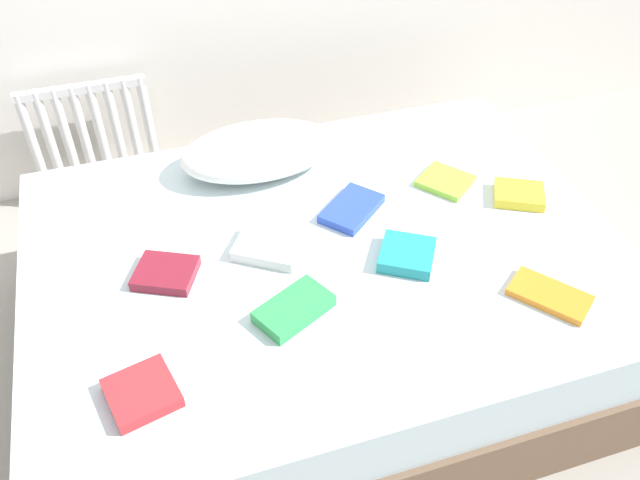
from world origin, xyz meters
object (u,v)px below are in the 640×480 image
object	(u,v)px
textbook_blue	(352,209)
textbook_yellow	(519,195)
radiator	(91,131)
textbook_maroon	(166,273)
textbook_white	(268,247)
bed	(324,297)
textbook_red	(142,393)
textbook_green	(294,309)
textbook_teal	(407,255)
textbook_orange	(550,295)
pillow	(259,150)
textbook_lime	(445,181)

from	to	relation	value
textbook_blue	textbook_yellow	world-z (taller)	textbook_yellow
radiator	textbook_maroon	size ratio (longest dim) A/B	3.01
textbook_white	bed	bearing A→B (deg)	26.03
bed	radiator	world-z (taller)	radiator
radiator	textbook_maroon	bearing A→B (deg)	-80.60
textbook_red	textbook_white	world-z (taller)	same
textbook_maroon	textbook_green	size ratio (longest dim) A/B	0.80
textbook_teal	textbook_orange	bearing A→B (deg)	-8.13
bed	textbook_maroon	distance (m)	0.59
pillow	textbook_teal	world-z (taller)	pillow
textbook_green	textbook_lime	distance (m)	0.85
radiator	textbook_lime	distance (m)	1.62
textbook_yellow	textbook_teal	size ratio (longest dim) A/B	1.01
radiator	textbook_teal	xyz separation A→B (m)	(0.96, -1.35, 0.16)
textbook_blue	textbook_red	world-z (taller)	textbook_red
bed	textbook_white	bearing A→B (deg)	172.42
pillow	textbook_white	bearing A→B (deg)	-100.30
textbook_maroon	textbook_yellow	bearing A→B (deg)	26.75
textbook_maroon	textbook_blue	bearing A→B (deg)	36.80
textbook_blue	bed	bearing A→B (deg)	-177.25
textbook_maroon	textbook_white	xyz separation A→B (m)	(0.34, 0.02, 0.00)
bed	textbook_lime	bearing A→B (deg)	19.35
textbook_green	textbook_red	xyz separation A→B (m)	(-0.47, -0.16, -0.00)
textbook_teal	textbook_orange	xyz separation A→B (m)	(0.35, -0.29, -0.01)
bed	textbook_yellow	xyz separation A→B (m)	(0.75, 0.02, 0.27)
textbook_orange	radiator	bearing A→B (deg)	-178.99
radiator	textbook_white	distance (m)	1.30
bed	textbook_orange	distance (m)	0.78
bed	textbook_teal	xyz separation A→B (m)	(0.23, -0.15, 0.27)
textbook_blue	textbook_yellow	size ratio (longest dim) A/B	1.32
textbook_orange	textbook_maroon	bearing A→B (deg)	-149.58
bed	textbook_blue	size ratio (longest dim) A/B	8.67
radiator	textbook_red	world-z (taller)	radiator
radiator	textbook_green	xyz separation A→B (m)	(0.54, -1.46, 0.16)
textbook_green	textbook_orange	size ratio (longest dim) A/B	0.97
textbook_green	bed	bearing A→B (deg)	28.53
textbook_green	textbook_teal	bearing A→B (deg)	-11.46
textbook_blue	textbook_orange	xyz separation A→B (m)	(0.44, -0.58, -0.00)
textbook_yellow	textbook_red	xyz separation A→B (m)	(-1.40, -0.45, 0.00)
textbook_blue	textbook_white	xyz separation A→B (m)	(-0.33, -0.11, 0.00)
radiator	textbook_red	xyz separation A→B (m)	(0.07, -1.63, 0.16)
textbook_blue	textbook_orange	distance (m)	0.72
radiator	pillow	distance (m)	0.96
textbook_maroon	textbook_orange	xyz separation A→B (m)	(1.11, -0.45, -0.01)
radiator	textbook_red	distance (m)	1.64
textbook_yellow	textbook_teal	world-z (taller)	textbook_teal
textbook_lime	textbook_blue	bearing A→B (deg)	-120.09
textbook_teal	textbook_orange	world-z (taller)	textbook_teal
textbook_green	textbook_lime	world-z (taller)	textbook_green
textbook_blue	textbook_white	size ratio (longest dim) A/B	1.09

